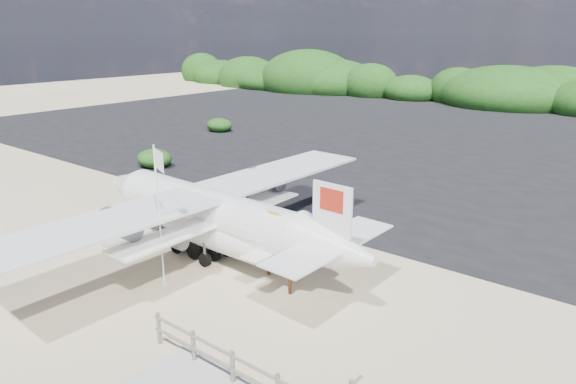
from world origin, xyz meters
name	(u,v)px	position (x,y,z in m)	size (l,w,h in m)	color
ground	(213,260)	(0.00, 0.00, 0.00)	(160.00, 160.00, 0.00)	beige
asphalt_apron	(472,141)	(0.00, 30.00, 0.00)	(90.00, 50.00, 0.04)	#B2B2B2
lagoon	(115,206)	(-9.00, 1.50, 0.00)	(9.00, 7.00, 0.40)	#B2B2B2
vegetation_band	(545,108)	(0.00, 55.00, 0.00)	(124.00, 8.00, 4.40)	#B2B2B2
fence	(233,384)	(6.00, -5.00, 0.00)	(6.40, 2.00, 1.10)	#B2B2B2
baggage_cart	(203,252)	(-0.89, 0.28, 0.00)	(2.56, 1.46, 1.28)	#0B2FAC
flagpole	(164,284)	(0.10, -2.51, 0.00)	(1.04, 0.43, 5.18)	white
signboard	(279,284)	(3.40, 0.07, 0.00)	(1.91, 0.18, 1.57)	brown
crew_a	(245,207)	(-1.51, 3.59, 0.96)	(0.70, 0.46, 1.92)	#15144C
crew_b	(317,216)	(1.75, 4.80, 0.89)	(0.87, 0.68, 1.79)	#15144C
aircraft_small	(399,125)	(-8.55, 33.64, 0.00)	(7.58, 7.58, 2.73)	#B2B2B2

